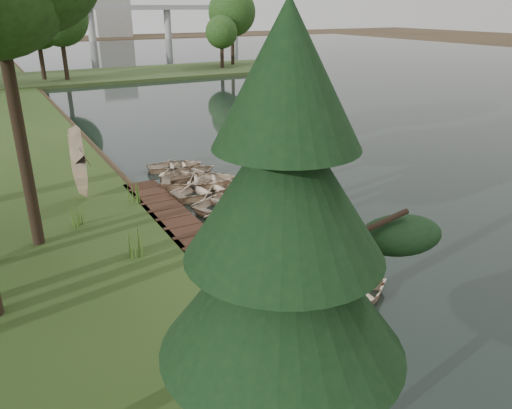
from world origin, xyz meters
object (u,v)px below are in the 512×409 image
rowboat_0 (347,293)px  stored_rowboat (85,191)px  boardwalk (202,249)px  rowboat_1 (322,266)px  rowboat_2 (291,256)px  pine_tree (284,227)px

rowboat_0 → stored_rowboat: 13.35m
boardwalk → stored_rowboat: stored_rowboat is taller
rowboat_1 → rowboat_2: 1.23m
rowboat_0 → stored_rowboat: (-5.19, 12.29, 0.24)m
rowboat_2 → stored_rowboat: size_ratio=0.91×
boardwalk → rowboat_0: size_ratio=4.77×
pine_tree → stored_rowboat: bearing=90.0°
boardwalk → stored_rowboat: bearing=111.4°
rowboat_0 → stored_rowboat: size_ratio=1.02×
rowboat_1 → stored_rowboat: bearing=45.9°
rowboat_0 → rowboat_2: (-0.11, 2.89, -0.04)m
rowboat_0 → boardwalk: bearing=23.0°
rowboat_1 → pine_tree: bearing=156.6°
rowboat_2 → stored_rowboat: 10.69m
rowboat_1 → stored_rowboat: stored_rowboat is taller
rowboat_1 → rowboat_2: bearing=42.0°
rowboat_1 → rowboat_0: bearing=-174.4°
boardwalk → rowboat_1: 4.53m
rowboat_1 → pine_tree: (-5.58, -6.34, 5.16)m
boardwalk → stored_rowboat: size_ratio=4.88×
pine_tree → boardwalk: bearing=74.4°
rowboat_0 → rowboat_2: rowboat_0 is taller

